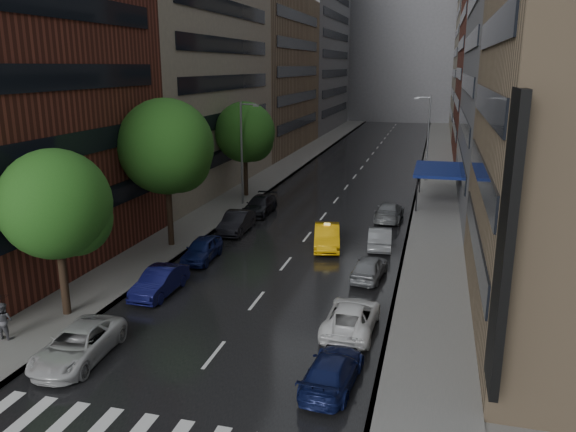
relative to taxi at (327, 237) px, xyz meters
The scene contains 17 objects.
ground 19.98m from the taxi, 95.41° to the right, with size 220.00×220.00×0.00m, color gray.
road 30.19m from the taxi, 93.58° to the left, with size 14.00×140.00×0.01m, color black.
sidewalk_left 32.03m from the taxi, 109.86° to the left, with size 4.00×140.00×0.15m, color gray.
sidewalk_right 30.96m from the taxi, 76.70° to the left, with size 4.00×140.00×0.15m, color gray.
buildings_left 45.05m from the taxi, 113.46° to the left, with size 8.00×108.00×38.00m.
buildings_right 41.60m from the taxi, 70.39° to the left, with size 8.05×109.10×36.00m.
building_far 99.31m from the taxi, 91.10° to the left, with size 40.00×14.00×32.00m, color slate.
tree_near 18.25m from the taxi, 126.65° to the right, with size 5.29×5.29×8.43m.
tree_mid 12.41m from the taxi, 166.60° to the right, with size 6.37×6.37×10.15m.
tree_far 17.84m from the taxi, 128.03° to the left, with size 5.64×5.64×8.99m.
taxi is the anchor object (origin of this frame).
parked_cars_left 8.68m from the taxi, 147.04° to the right, with size 2.70×30.59×1.57m.
parked_cars_right 5.81m from the taxi, 52.71° to the right, with size 2.40×30.15×1.47m.
ped_black_umbrella 20.63m from the taxi, 124.01° to the right, with size 0.96×0.98×2.09m.
street_lamp_left 14.54m from the taxi, 133.50° to the left, with size 1.74×0.22×9.00m.
street_lamp_right 26.11m from the taxi, 76.92° to the left, with size 1.74×0.22×9.00m.
awning 16.87m from the taxi, 64.84° to the left, with size 4.00×8.00×3.12m.
Camera 1 is at (8.75, -16.39, 12.13)m, focal length 35.00 mm.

